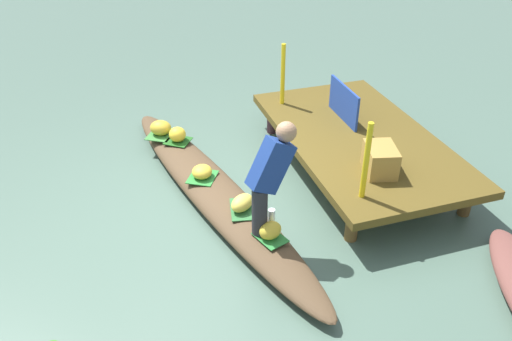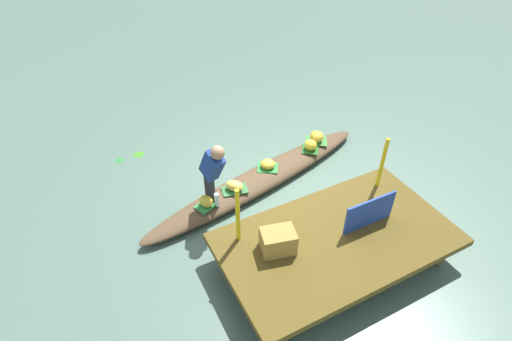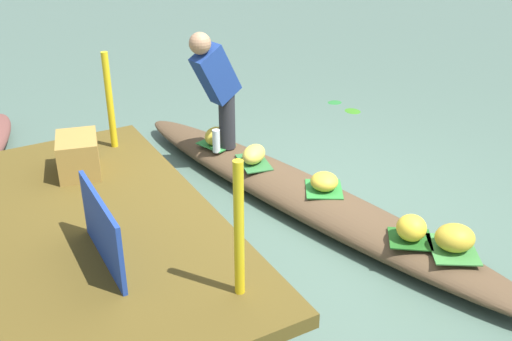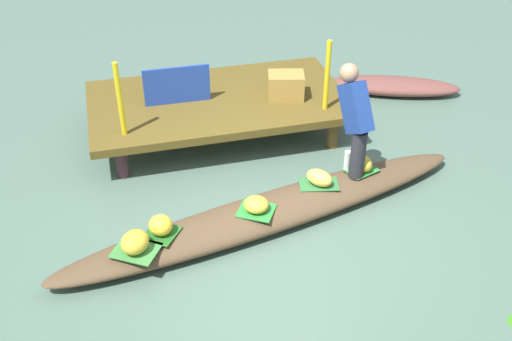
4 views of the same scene
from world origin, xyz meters
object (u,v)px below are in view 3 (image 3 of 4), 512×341
banana_bunch_2 (254,154)px  vendor_person (217,84)px  banana_bunch_1 (455,238)px  banana_bunch_0 (324,181)px  water_bottle (216,141)px  produce_crate (78,155)px  vendor_boat (302,195)px  banana_bunch_3 (411,228)px  banana_bunch_4 (216,136)px  market_banner (102,230)px

banana_bunch_2 → vendor_person: size_ratio=0.25×
banana_bunch_1 → banana_bunch_0: bearing=13.4°
banana_bunch_2 → water_bottle: bearing=26.6°
banana_bunch_0 → banana_bunch_2: size_ratio=0.84×
produce_crate → vendor_boat: bearing=-111.3°
vendor_person → produce_crate: bearing=102.3°
banana_bunch_0 → produce_crate: produce_crate is taller
banana_bunch_3 → vendor_person: vendor_person is taller
banana_bunch_2 → vendor_person: (0.42, 0.16, 0.60)m
banana_bunch_3 → banana_bunch_4: size_ratio=0.94×
banana_bunch_0 → water_bottle: (1.15, 0.47, 0.04)m
market_banner → banana_bunch_3: bearing=-102.5°
banana_bunch_2 → vendor_person: bearing=21.5°
market_banner → banana_bunch_0: bearing=-76.6°
banana_bunch_1 → banana_bunch_4: 2.62m
banana_bunch_4 → vendor_person: vendor_person is taller
banana_bunch_2 → market_banner: (-1.22, 1.77, 0.39)m
banana_bunch_4 → water_bottle: (-0.15, 0.07, 0.02)m
banana_bunch_0 → banana_bunch_2: banana_bunch_2 is taller
vendor_boat → market_banner: 2.13m
market_banner → banana_bunch_1: bearing=-107.4°
produce_crate → banana_bunch_2: bearing=-93.9°
banana_bunch_0 → banana_bunch_3: size_ratio=1.11×
banana_bunch_3 → produce_crate: (1.83, 1.96, 0.30)m
banana_bunch_1 → market_banner: (0.76, 2.33, 0.38)m
vendor_boat → produce_crate: produce_crate is taller
water_bottle → banana_bunch_0: bearing=-158.0°
market_banner → produce_crate: market_banner is taller
produce_crate → banana_bunch_0: bearing=-115.2°
vendor_boat → banana_bunch_2: banana_bunch_2 is taller
banana_bunch_0 → water_bottle: 1.25m
banana_bunch_2 → banana_bunch_3: bearing=-167.6°
banana_bunch_1 → water_bottle: bearing=17.7°
banana_bunch_3 → produce_crate: size_ratio=0.51×
vendor_boat → produce_crate: 1.95m
banana_bunch_4 → water_bottle: water_bottle is taller
banana_bunch_0 → water_bottle: bearing=22.0°
water_bottle → market_banner: bearing=135.7°
vendor_boat → water_bottle: 1.07m
banana_bunch_1 → banana_bunch_3: bearing=35.2°
banana_bunch_3 → produce_crate: bearing=46.9°
vendor_person → water_bottle: bearing=122.3°
vendor_boat → water_bottle: water_bottle is taller
vendor_person → market_banner: vendor_person is taller
vendor_boat → banana_bunch_4: (1.12, 0.31, 0.22)m
banana_bunch_0 → banana_bunch_4: bearing=17.1°
banana_bunch_2 → banana_bunch_4: (0.55, 0.13, 0.01)m
banana_bunch_1 → banana_bunch_2: 2.06m
banana_bunch_4 → market_banner: 2.44m
banana_bunch_4 → market_banner: size_ratio=0.30×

